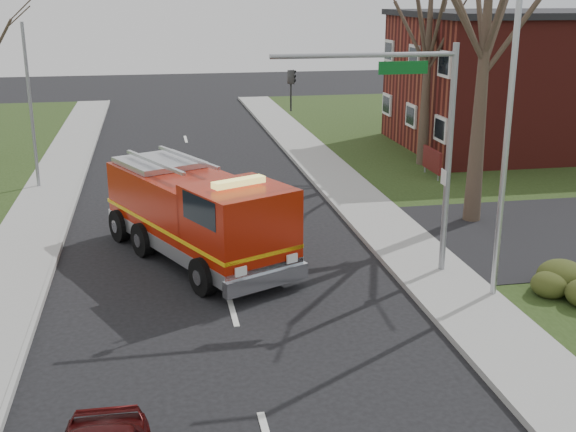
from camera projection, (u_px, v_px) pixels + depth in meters
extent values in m
plane|color=black|center=(232.00, 311.00, 19.22)|extent=(120.00, 120.00, 0.00)
cube|color=gray|center=(452.00, 291.00, 20.30)|extent=(2.40, 80.00, 0.15)
cube|color=maroon|center=(547.00, 83.00, 38.45)|extent=(15.00, 10.00, 7.00)
cube|color=black|center=(555.00, 13.00, 37.39)|extent=(15.40, 10.40, 0.30)
cube|color=silver|center=(411.00, 116.00, 37.56)|extent=(0.12, 1.40, 1.20)
cube|color=#561514|center=(432.00, 160.00, 32.55)|extent=(0.12, 2.00, 1.00)
cylinder|color=gray|center=(438.00, 174.00, 31.93)|extent=(0.08, 0.08, 0.90)
cylinder|color=gray|center=(425.00, 166.00, 33.44)|extent=(0.08, 0.08, 0.90)
ellipsoid|color=#2E3B15|center=(564.00, 281.00, 19.71)|extent=(2.80, 2.00, 0.90)
cone|color=#392C22|center=(484.00, 57.00, 24.77)|extent=(0.64, 0.64, 12.00)
cone|color=#392C22|center=(428.00, 57.00, 33.70)|extent=(0.56, 0.56, 10.50)
cylinder|color=gray|center=(448.00, 164.00, 20.78)|extent=(0.18, 0.18, 6.80)
cylinder|color=gray|center=(365.00, 55.00, 19.40)|extent=(5.20, 0.14, 0.14)
cube|color=#0C591E|center=(403.00, 68.00, 19.70)|extent=(1.40, 0.06, 0.35)
imported|color=black|center=(292.00, 70.00, 19.15)|extent=(0.22, 0.18, 1.10)
cylinder|color=#B7BABF|center=(506.00, 149.00, 18.79)|extent=(0.16, 0.16, 8.40)
cylinder|color=gray|center=(31.00, 108.00, 30.12)|extent=(0.14, 0.14, 7.00)
cube|color=#961706|center=(178.00, 203.00, 23.53)|extent=(4.56, 5.80, 2.10)
cube|color=#961706|center=(240.00, 228.00, 20.55)|extent=(3.45, 3.45, 2.39)
cube|color=#B7BABF|center=(196.00, 237.00, 22.85)|extent=(5.69, 8.15, 0.45)
cube|color=#E5B20C|center=(196.00, 221.00, 22.69)|extent=(5.70, 8.16, 0.12)
cube|color=black|center=(261.00, 212.00, 19.48)|extent=(2.12, 1.07, 0.85)
cube|color=#E5D866|center=(239.00, 182.00, 20.16)|extent=(1.59, 1.00, 0.18)
cylinder|color=black|center=(203.00, 276.00, 20.09)|extent=(0.79, 1.14, 1.10)
cylinder|color=black|center=(279.00, 257.00, 21.54)|extent=(0.79, 1.14, 1.10)
cylinder|color=black|center=(120.00, 226.00, 24.48)|extent=(0.79, 1.14, 1.10)
cylinder|color=black|center=(188.00, 212.00, 25.94)|extent=(0.79, 1.14, 1.10)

